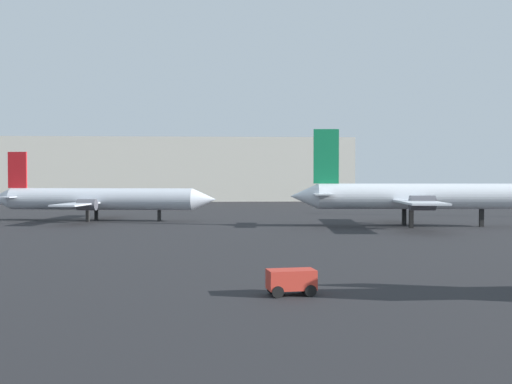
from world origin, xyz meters
name	(u,v)px	position (x,y,z in m)	size (l,w,h in m)	color
airplane_on_taxiway	(415,196)	(19.69, 59.67, 3.58)	(29.95, 21.82, 11.41)	silver
airplane_distant	(99,199)	(-18.86, 71.27, 2.89)	(30.73, 20.20, 9.12)	silver
baggage_cart	(291,280)	(0.34, 19.50, 0.76)	(2.55, 1.66, 1.30)	red
terminal_building	(158,170)	(-17.28, 136.76, 7.27)	(90.52, 18.20, 14.54)	beige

